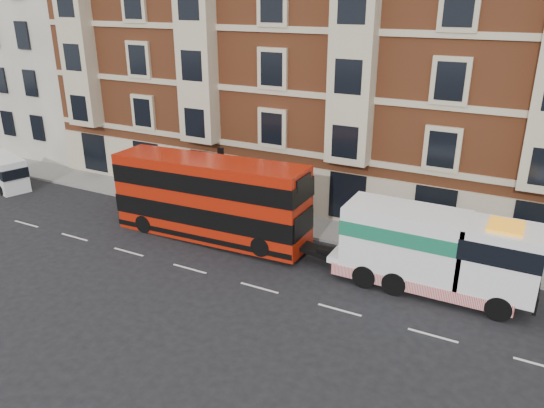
{
  "coord_description": "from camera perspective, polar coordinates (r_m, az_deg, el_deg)",
  "views": [
    {
      "loc": [
        10.61,
        -18.86,
        12.78
      ],
      "look_at": [
        -1.44,
        4.0,
        2.57
      ],
      "focal_mm": 35.0,
      "sensor_mm": 36.0,
      "label": 1
    }
  ],
  "objects": [
    {
      "name": "tow_truck",
      "position": [
        25.14,
        16.78,
        -4.81
      ],
      "size": [
        9.08,
        2.68,
        3.78
      ],
      "color": "white",
      "rests_on": "ground"
    },
    {
      "name": "lamp_post_west",
      "position": [
        31.72,
        -5.45,
        2.88
      ],
      "size": [
        0.35,
        0.15,
        4.35
      ],
      "color": "black",
      "rests_on": "sidewalk"
    },
    {
      "name": "ground",
      "position": [
        25.13,
        -1.37,
        -9.02
      ],
      "size": [
        120.0,
        120.0,
        0.0
      ],
      "primitive_type": "plane",
      "color": "black",
      "rests_on": "ground"
    },
    {
      "name": "victorian_terrace",
      "position": [
        35.44,
        11.64,
        16.75
      ],
      "size": [
        45.0,
        12.0,
        20.4
      ],
      "color": "brown",
      "rests_on": "ground"
    },
    {
      "name": "sidewalk",
      "position": [
        31.12,
        5.36,
        -2.64
      ],
      "size": [
        90.0,
        3.0,
        0.15
      ],
      "primitive_type": "cube",
      "color": "slate",
      "rests_on": "ground"
    },
    {
      "name": "box_van",
      "position": [
        42.03,
        -26.8,
        3.08
      ],
      "size": [
        4.68,
        3.0,
        2.26
      ],
      "rotation": [
        0.0,
        0.0,
        -0.31
      ],
      "color": "white",
      "rests_on": "ground"
    },
    {
      "name": "double_decker_bus",
      "position": [
        29.26,
        -6.74,
        0.7
      ],
      "size": [
        11.34,
        2.6,
        4.59
      ],
      "color": "#AF1C09",
      "rests_on": "ground"
    },
    {
      "name": "cream_block",
      "position": [
        52.43,
        -23.99,
        14.93
      ],
      "size": [
        16.0,
        10.0,
        16.8
      ],
      "color": "beige",
      "rests_on": "ground"
    },
    {
      "name": "pedestrian",
      "position": [
        34.16,
        -9.36,
        0.98
      ],
      "size": [
        0.68,
        0.67,
        1.59
      ],
      "primitive_type": "imported",
      "rotation": [
        0.0,
        0.0,
        -0.76
      ],
      "color": "#182730",
      "rests_on": "sidewalk"
    }
  ]
}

